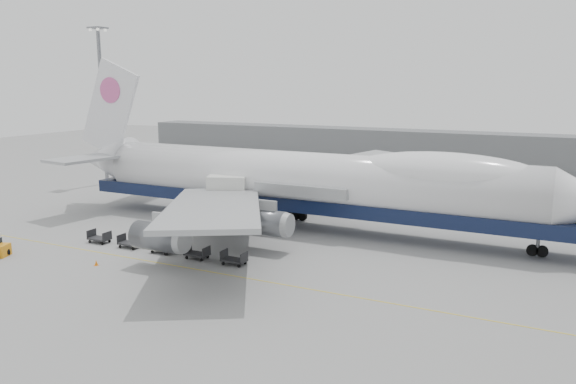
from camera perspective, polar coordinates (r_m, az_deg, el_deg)
The scene contains 12 objects.
ground at distance 55.58m, azimuth -3.47°, elevation -6.44°, with size 260.00×260.00×0.00m, color gray.
apron_line at distance 50.73m, azimuth -6.86°, elevation -8.23°, with size 60.00×0.15×0.01m, color gold.
hangar at distance 122.29m, azimuth 8.75°, elevation 4.72°, with size 110.00×8.00×7.00m, color slate.
floodlight_mast at distance 97.87m, azimuth -18.37°, elevation 9.07°, with size 2.40×2.40×25.43m.
airliner at distance 64.41m, azimuth 2.24°, elevation 1.15°, with size 67.00×55.30×19.98m.
catering_truck at distance 65.97m, azimuth -6.16°, elevation -0.61°, with size 5.33×4.45×6.06m.
traffic_cone at distance 55.40m, azimuth -18.91°, elevation -6.83°, with size 0.36×0.36×0.53m.
dolly_0 at distance 62.89m, azimuth -18.61°, elevation -4.43°, with size 2.30×1.35×1.30m.
dolly_1 at distance 60.10m, azimuth -15.76°, elevation -4.97°, with size 2.30×1.35×1.30m.
dolly_2 at distance 57.47m, azimuth -12.64°, elevation -5.55°, with size 2.30×1.35×1.30m.
dolly_3 at distance 55.04m, azimuth -9.23°, elevation -6.17°, with size 2.30×1.35×1.30m.
dolly_4 at distance 52.82m, azimuth -5.50°, elevation -6.81°, with size 2.30×1.35×1.30m.
Camera 1 is at (26.34, -46.02, 16.68)m, focal length 35.00 mm.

